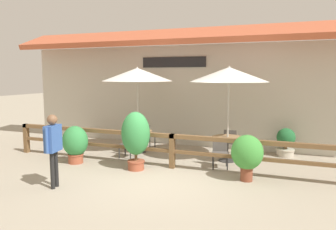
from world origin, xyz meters
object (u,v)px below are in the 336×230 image
object	(u,v)px
chair_middle_wallside	(231,141)
potted_plant_broad_leaf	(136,136)
patio_umbrella_middle	(229,75)
pedestrian	(53,141)
chair_middle_streetside	(220,151)
dining_table_middle	(227,142)
potted_plant_corner_fern	(286,142)
patio_umbrella_near	(137,75)
dining_table_near	(138,135)
potted_plant_small_flowering	(247,154)
chair_near_streetside	(129,143)
chair_near_wallside	(147,135)
potted_plant_entrance_palm	(75,143)

from	to	relation	value
chair_middle_wallside	potted_plant_broad_leaf	xyz separation A→B (m)	(-2.09, -2.53, 0.47)
patio_umbrella_middle	potted_plant_broad_leaf	distance (m)	3.22
pedestrian	chair_middle_streetside	bearing A→B (deg)	122.89
dining_table_middle	potted_plant_corner_fern	xyz separation A→B (m)	(1.60, 1.20, -0.12)
patio_umbrella_near	dining_table_near	distance (m)	1.97
chair_middle_streetside	potted_plant_small_flowering	world-z (taller)	potted_plant_small_flowering
chair_near_streetside	potted_plant_corner_fern	xyz separation A→B (m)	(4.56, 1.85, 0.01)
chair_middle_streetside	potted_plant_broad_leaf	size ratio (longest dim) A/B	0.53
dining_table_near	chair_near_wallside	size ratio (longest dim) A/B	1.11
chair_middle_streetside	potted_plant_entrance_palm	distance (m)	4.15
chair_middle_streetside	potted_plant_broad_leaf	world-z (taller)	potted_plant_broad_leaf
patio_umbrella_near	chair_near_wallside	distance (m)	2.21
potted_plant_small_flowering	pedestrian	bearing A→B (deg)	-152.73
potted_plant_corner_fern	pedestrian	distance (m)	6.92
chair_near_wallside	potted_plant_entrance_palm	world-z (taller)	potted_plant_entrance_palm
patio_umbrella_near	potted_plant_corner_fern	bearing A→B (deg)	14.09
potted_plant_corner_fern	dining_table_near	bearing A→B (deg)	-165.91
chair_near_wallside	dining_table_middle	distance (m)	3.08
chair_middle_streetside	potted_plant_entrance_palm	size ratio (longest dim) A/B	0.76
dining_table_middle	potted_plant_broad_leaf	size ratio (longest dim) A/B	0.59
dining_table_near	potted_plant_corner_fern	bearing A→B (deg)	14.09
potted_plant_small_flowering	potted_plant_corner_fern	distance (m)	2.99
potted_plant_entrance_palm	potted_plant_corner_fern	bearing A→B (deg)	28.04
potted_plant_broad_leaf	potted_plant_corner_fern	xyz separation A→B (m)	(3.73, 2.99, -0.46)
dining_table_middle	potted_plant_small_flowering	distance (m)	1.84
dining_table_middle	potted_plant_corner_fern	size ratio (longest dim) A/B	1.03
potted_plant_broad_leaf	potted_plant_small_flowering	distance (m)	2.93
chair_near_streetside	chair_middle_wallside	world-z (taller)	same
patio_umbrella_near	chair_near_wallside	xyz separation A→B (m)	(-0.01, 0.70, -2.10)
dining_table_middle	potted_plant_broad_leaf	xyz separation A→B (m)	(-2.13, -1.78, 0.34)
chair_middle_streetside	potted_plant_entrance_palm	world-z (taller)	potted_plant_entrance_palm
dining_table_middle	potted_plant_small_flowering	xyz separation A→B (m)	(0.79, -1.66, 0.09)
potted_plant_broad_leaf	potted_plant_entrance_palm	distance (m)	1.96
chair_near_wallside	chair_near_streetside	bearing A→B (deg)	95.10
chair_near_wallside	chair_middle_streetside	xyz separation A→B (m)	(2.92, -1.51, 0.00)
chair_near_wallside	potted_plant_corner_fern	bearing A→B (deg)	-170.45
patio_umbrella_middle	pedestrian	size ratio (longest dim) A/B	1.67
patio_umbrella_middle	pedestrian	world-z (taller)	patio_umbrella_middle
chair_near_streetside	patio_umbrella_middle	bearing A→B (deg)	12.16
patio_umbrella_near	potted_plant_corner_fern	size ratio (longest dim) A/B	3.12
patio_umbrella_middle	chair_middle_streetside	bearing A→B (deg)	-94.35
dining_table_near	patio_umbrella_middle	size ratio (longest dim) A/B	0.33
chair_near_streetside	potted_plant_entrance_palm	distance (m)	1.62
patio_umbrella_near	potted_plant_corner_fern	xyz separation A→B (m)	(4.58, 1.15, -2.09)
potted_plant_small_flowering	potted_plant_entrance_palm	distance (m)	4.86
chair_near_streetside	chair_middle_wallside	xyz separation A→B (m)	(2.92, 1.40, 0.00)
chair_middle_streetside	pedestrian	size ratio (longest dim) A/B	0.49
dining_table_near	dining_table_middle	distance (m)	2.97
dining_table_near	patio_umbrella_middle	world-z (taller)	patio_umbrella_middle
chair_middle_streetside	pedestrian	bearing A→B (deg)	-151.45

